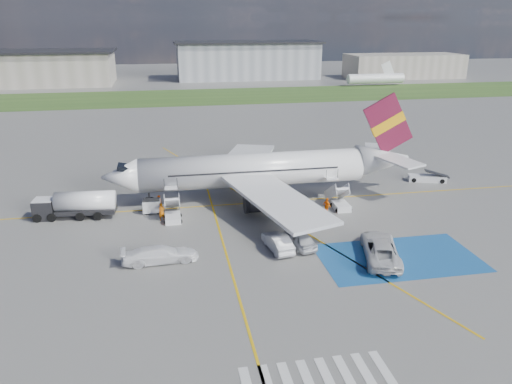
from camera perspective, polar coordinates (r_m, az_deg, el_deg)
ground at (r=46.66m, az=2.64°, el=-6.35°), size 400.00×400.00×0.00m
grass_strip at (r=137.74m, az=-6.49°, el=10.77°), size 400.00×30.00×0.01m
taxiway_line_main at (r=57.47m, az=-0.06°, el=-1.25°), size 120.00×0.20×0.01m
taxiway_line_cross at (r=37.22m, az=-1.49°, el=-13.53°), size 0.20×60.00×0.01m
taxiway_line_diag at (r=57.47m, az=-0.06°, el=-1.25°), size 20.71×56.45×0.01m
staging_box at (r=46.50m, az=15.99°, el=-7.23°), size 14.00×8.00×0.01m
crosswalk at (r=31.56m, az=7.15°, el=-20.62°), size 9.00×4.00×0.01m
terminal_west at (r=177.42m, az=-25.95°, el=12.53°), size 60.00×22.00×10.00m
terminal_centre at (r=178.97m, az=-0.99°, el=14.77°), size 48.00×18.00×12.00m
terminal_east at (r=189.69m, az=16.50°, el=13.66°), size 40.00×16.00×8.00m
airliner at (r=58.52m, az=1.03°, el=2.63°), size 36.81×32.95×11.92m
airstairs_fwd at (r=53.33m, az=-9.50°, el=-2.49°), size 1.90×5.20×3.60m
airstairs_aft at (r=56.55m, az=9.56°, el=-1.21°), size 1.90×5.20×3.60m
fuel_tanker at (r=56.31m, az=-19.89°, el=-1.59°), size 8.56×3.05×2.86m
gpu_cart at (r=55.48m, az=-11.82°, el=-1.67°), size 1.91×1.25×1.57m
belt_loader at (r=68.71m, az=18.99°, el=1.48°), size 5.25×3.08×1.52m
car_silver_a at (r=46.67m, az=5.01°, el=-5.36°), size 2.68×4.75×1.53m
car_silver_b at (r=45.92m, az=2.49°, el=-5.73°), size 2.31×4.83×1.53m
van_white_a at (r=45.66m, az=14.06°, el=-5.94°), size 4.45×6.73×2.32m
van_white_b at (r=44.37m, az=-10.93°, el=-6.74°), size 5.04×2.26×1.94m
crew_fwd at (r=53.26m, az=-10.72°, el=-2.23°), size 0.81×0.71×1.87m
crew_nose at (r=56.63m, az=-11.03°, el=-1.12°), size 0.65×0.80×1.52m
crew_aft at (r=54.51m, az=8.11°, el=-1.58°), size 0.90×1.17×1.85m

